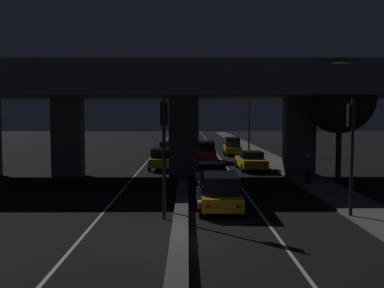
% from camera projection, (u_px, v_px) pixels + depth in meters
% --- Properties ---
extents(ground_plane, '(200.00, 200.00, 0.00)m').
position_uv_depth(ground_plane, '(180.00, 241.00, 15.22)').
color(ground_plane, black).
extents(lane_line_left_inner, '(0.12, 126.00, 0.00)m').
position_uv_depth(lane_line_left_inner, '(155.00, 153.00, 50.11)').
color(lane_line_left_inner, beige).
rests_on(lane_line_left_inner, ground_plane).
extents(lane_line_right_inner, '(0.12, 126.00, 0.00)m').
position_uv_depth(lane_line_right_inner, '(216.00, 153.00, 50.17)').
color(lane_line_right_inner, beige).
rests_on(lane_line_right_inner, ground_plane).
extents(median_divider, '(0.59, 126.00, 0.33)m').
position_uv_depth(median_divider, '(185.00, 151.00, 50.13)').
color(median_divider, '#4C4C51').
rests_on(median_divider, ground_plane).
extents(sidewalk_right, '(2.45, 126.00, 0.13)m').
position_uv_depth(sidewalk_right, '(269.00, 158.00, 43.23)').
color(sidewalk_right, '#5B5956').
rests_on(sidewalk_right, ground_plane).
extents(elevated_overpass, '(35.36, 9.34, 8.15)m').
position_uv_depth(elevated_overpass, '(179.00, 88.00, 30.73)').
color(elevated_overpass, '#5B5956').
rests_on(elevated_overpass, ground_plane).
extents(traffic_light_left_of_median, '(0.30, 0.49, 4.99)m').
position_uv_depth(traffic_light_left_of_median, '(164.00, 136.00, 18.24)').
color(traffic_light_left_of_median, black).
rests_on(traffic_light_left_of_median, ground_plane).
extents(traffic_light_right_of_median, '(0.30, 0.49, 4.92)m').
position_uv_depth(traffic_light_right_of_median, '(351.00, 137.00, 18.31)').
color(traffic_light_right_of_median, black).
rests_on(traffic_light_right_of_median, ground_plane).
extents(street_lamp, '(1.98, 0.32, 8.88)m').
position_uv_depth(street_lamp, '(247.00, 107.00, 49.72)').
color(street_lamp, '#2D2D30').
rests_on(street_lamp, ground_plane).
extents(car_taxi_yellow_lead, '(1.97, 3.99, 1.63)m').
position_uv_depth(car_taxi_yellow_lead, '(221.00, 191.00, 19.95)').
color(car_taxi_yellow_lead, gold).
rests_on(car_taxi_yellow_lead, ground_plane).
extents(car_dark_green_second, '(2.08, 4.47, 1.38)m').
position_uv_depth(car_dark_green_second, '(212.00, 173.00, 27.13)').
color(car_dark_green_second, black).
rests_on(car_dark_green_second, ground_plane).
extents(car_taxi_yellow_third, '(2.10, 4.67, 1.46)m').
position_uv_depth(car_taxi_yellow_third, '(251.00, 161.00, 34.37)').
color(car_taxi_yellow_third, gold).
rests_on(car_taxi_yellow_third, ground_plane).
extents(car_dark_red_fourth, '(2.10, 4.78, 1.86)m').
position_uv_depth(car_dark_red_fourth, '(206.00, 151.00, 40.49)').
color(car_dark_red_fourth, '#591414').
rests_on(car_dark_red_fourth, ground_plane).
extents(car_taxi_yellow_fifth, '(1.92, 4.42, 1.86)m').
position_uv_depth(car_taxi_yellow_fifth, '(232.00, 146.00, 47.32)').
color(car_taxi_yellow_fifth, gold).
rests_on(car_taxi_yellow_fifth, ground_plane).
extents(car_taxi_yellow_lead_oncoming, '(1.86, 4.45, 1.64)m').
position_uv_depth(car_taxi_yellow_lead_oncoming, '(162.00, 158.00, 34.99)').
color(car_taxi_yellow_lead_oncoming, gold).
rests_on(car_taxi_yellow_lead_oncoming, ground_plane).
extents(car_dark_red_second_oncoming, '(2.02, 4.79, 1.55)m').
position_uv_depth(car_dark_red_second_oncoming, '(168.00, 150.00, 44.52)').
color(car_dark_red_second_oncoming, '#591414').
rests_on(car_dark_red_second_oncoming, ground_plane).
extents(motorcycle_white_filtering_near, '(0.33, 1.94, 1.44)m').
position_uv_depth(motorcycle_white_filtering_near, '(200.00, 200.00, 19.16)').
color(motorcycle_white_filtering_near, black).
rests_on(motorcycle_white_filtering_near, ground_plane).
extents(motorcycle_black_filtering_mid, '(0.34, 2.00, 1.41)m').
position_uv_depth(motorcycle_black_filtering_mid, '(198.00, 182.00, 24.33)').
color(motorcycle_black_filtering_mid, black).
rests_on(motorcycle_black_filtering_mid, ground_plane).
extents(pedestrian_on_sidewalk, '(0.36, 0.36, 1.81)m').
position_uv_depth(pedestrian_on_sidewalk, '(308.00, 169.00, 26.90)').
color(pedestrian_on_sidewalk, black).
rests_on(pedestrian_on_sidewalk, sidewalk_right).
extents(roadside_tree_kerbside_near, '(4.64, 4.64, 7.67)m').
position_uv_depth(roadside_tree_kerbside_near, '(340.00, 98.00, 29.17)').
color(roadside_tree_kerbside_near, '#38281C').
rests_on(roadside_tree_kerbside_near, ground_plane).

